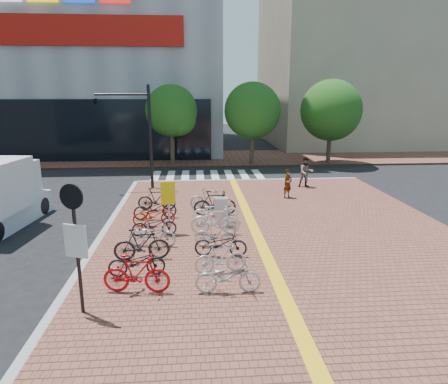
{
  "coord_description": "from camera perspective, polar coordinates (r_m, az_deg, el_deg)",
  "views": [
    {
      "loc": [
        -0.35,
        -12.52,
        5.49
      ],
      "look_at": [
        0.89,
        4.22,
        1.3
      ],
      "focal_mm": 32.0,
      "sensor_mm": 36.0,
      "label": 1
    }
  ],
  "objects": [
    {
      "name": "bike_3",
      "position": [
        14.48,
        -10.21,
        -5.96
      ],
      "size": [
        1.77,
        0.83,
        0.89
      ],
      "primitive_type": "imported",
      "rotation": [
        0.0,
        0.0,
        1.43
      ],
      "color": "#AEAEB3",
      "rests_on": "sidewalk"
    },
    {
      "name": "ground",
      "position": [
        13.67,
        -2.45,
        -9.67
      ],
      "size": [
        120.0,
        120.0,
        0.0
      ],
      "primitive_type": "plane",
      "color": "black",
      "rests_on": "ground"
    },
    {
      "name": "sidewalk",
      "position": [
        9.85,
        17.52,
        -20.05
      ],
      "size": [
        14.0,
        34.0,
        0.15
      ],
      "primitive_type": "cube",
      "color": "brown",
      "rests_on": "ground"
    },
    {
      "name": "pedestrian_a",
      "position": [
        20.97,
        9.08,
        1.18
      ],
      "size": [
        0.65,
        0.6,
        1.5
      ],
      "primitive_type": "imported",
      "rotation": [
        0.0,
        0.0,
        0.58
      ],
      "color": "gray",
      "rests_on": "sidewalk"
    },
    {
      "name": "department_store",
      "position": [
        47.9,
        -25.37,
        22.97
      ],
      "size": [
        36.0,
        24.27,
        28.0
      ],
      "color": "gray",
      "rests_on": "ground"
    },
    {
      "name": "bike_10",
      "position": [
        13.39,
        -0.47,
        -7.34
      ],
      "size": [
        1.82,
        0.81,
        0.92
      ],
      "primitive_type": "imported",
      "rotation": [
        0.0,
        0.0,
        1.46
      ],
      "color": "black",
      "rests_on": "sidewalk"
    },
    {
      "name": "kerb_west",
      "position": [
        9.96,
        -26.75,
        -20.6
      ],
      "size": [
        0.25,
        34.0,
        0.15
      ],
      "primitive_type": "cube",
      "color": "gray",
      "rests_on": "ground"
    },
    {
      "name": "yellow_sign",
      "position": [
        15.43,
        -7.95,
        -0.8
      ],
      "size": [
        0.56,
        0.18,
        2.06
      ],
      "color": "#B7B7BC",
      "rests_on": "sidewalk"
    },
    {
      "name": "bike_5",
      "position": [
        16.67,
        -9.98,
        -3.26
      ],
      "size": [
        1.78,
        0.81,
        0.9
      ],
      "primitive_type": "imported",
      "rotation": [
        0.0,
        0.0,
        1.7
      ],
      "color": "#A7190B",
      "rests_on": "sidewalk"
    },
    {
      "name": "bike_0",
      "position": [
        11.32,
        -12.41,
        -11.33
      ],
      "size": [
        1.9,
        0.73,
        1.11
      ],
      "primitive_type": "imported",
      "rotation": [
        0.0,
        0.0,
        1.46
      ],
      "color": "#B70D14",
      "rests_on": "sidewalk"
    },
    {
      "name": "bike_9",
      "position": [
        12.23,
        -0.49,
        -9.38
      ],
      "size": [
        1.66,
        0.68,
        0.97
      ],
      "primitive_type": "imported",
      "rotation": [
        0.0,
        0.0,
        1.72
      ],
      "color": "silver",
      "rests_on": "sidewalk"
    },
    {
      "name": "notice_sign",
      "position": [
        10.14,
        -20.48,
        -5.61
      ],
      "size": [
        0.59,
        0.25,
        3.31
      ],
      "color": "black",
      "rests_on": "sidewalk"
    },
    {
      "name": "building_beige",
      "position": [
        48.28,
        19.01,
        17.46
      ],
      "size": [
        20.0,
        18.0,
        18.0
      ],
      "primitive_type": "cube",
      "color": "gray",
      "rests_on": "ground"
    },
    {
      "name": "crosswalk",
      "position": [
        27.09,
        -2.37,
        2.32
      ],
      "size": [
        7.5,
        4.0,
        0.01
      ],
      "color": "silver",
      "rests_on": "ground"
    },
    {
      "name": "tactile_strip",
      "position": [
        9.51,
        11.57,
        -20.41
      ],
      "size": [
        0.4,
        34.0,
        0.01
      ],
      "primitive_type": "cube",
      "color": "yellow",
      "rests_on": "sidewalk"
    },
    {
      "name": "bike_13",
      "position": [
        16.68,
        -1.15,
        -2.78
      ],
      "size": [
        2.05,
        0.9,
        1.04
      ],
      "primitive_type": "imported",
      "rotation": [
        0.0,
        0.0,
        1.68
      ],
      "color": "white",
      "rests_on": "sidewalk"
    },
    {
      "name": "pedestrian_b",
      "position": [
        23.56,
        11.63,
        2.8
      ],
      "size": [
        0.87,
        0.69,
        1.75
      ],
      "primitive_type": "imported",
      "rotation": [
        0.0,
        0.0,
        0.03
      ],
      "color": "#4E5263",
      "rests_on": "sidewalk"
    },
    {
      "name": "bike_7",
      "position": [
        18.8,
        -9.57,
        -1.01
      ],
      "size": [
        1.78,
        0.56,
        1.06
      ],
      "primitive_type": "imported",
      "rotation": [
        0.0,
        0.0,
        1.54
      ],
      "color": "black",
      "rests_on": "sidewalk"
    },
    {
      "name": "bike_4",
      "position": [
        15.46,
        -9.93,
        -4.67
      ],
      "size": [
        1.74,
        0.74,
        0.89
      ],
      "primitive_type": "imported",
      "rotation": [
        0.0,
        0.0,
        1.66
      ],
      "color": "black",
      "rests_on": "sidewalk"
    },
    {
      "name": "bike_6",
      "position": [
        17.52,
        -9.82,
        -2.27
      ],
      "size": [
        1.95,
        1.0,
        0.98
      ],
      "primitive_type": "imported",
      "rotation": [
        0.0,
        0.0,
        1.77
      ],
      "color": "black",
      "rests_on": "sidewalk"
    },
    {
      "name": "bike_1",
      "position": [
        12.33,
        -12.36,
        -9.72
      ],
      "size": [
        1.73,
        0.72,
        0.89
      ],
      "primitive_type": "imported",
      "rotation": [
        0.0,
        0.0,
        1.65
      ],
      "color": "black",
      "rests_on": "sidewalk"
    },
    {
      "name": "bike_11",
      "position": [
        14.18,
        -1.18,
        -6.1
      ],
      "size": [
        1.6,
        0.72,
        0.93
      ],
      "primitive_type": "imported",
      "rotation": [
        0.0,
        0.0,
        1.38
      ],
      "color": "silver",
      "rests_on": "sidewalk"
    },
    {
      "name": "traffic_light_pole",
      "position": [
        23.05,
        -13.95,
        10.25
      ],
      "size": [
        3.1,
        1.2,
        5.78
      ],
      "color": "black",
      "rests_on": "sidewalk"
    },
    {
      "name": "utility_box",
      "position": [
        16.36,
        -0.41,
        -2.85
      ],
      "size": [
        0.57,
        0.43,
        1.19
      ],
      "primitive_type": "cube",
      "rotation": [
        0.0,
        0.0,
        -0.06
      ],
      "color": "#B8B8BD",
      "rests_on": "sidewalk"
    },
    {
      "name": "bike_14",
      "position": [
        17.74,
        -1.31,
        -1.59
      ],
      "size": [
        1.9,
        0.56,
        1.14
      ],
      "primitive_type": "imported",
      "rotation": [
        0.0,
        0.0,
        1.58
      ],
      "color": "black",
      "rests_on": "sidewalk"
    },
    {
      "name": "far_sidewalk",
      "position": [
        33.95,
        -3.62,
        4.81
      ],
      "size": [
        70.0,
        8.0,
        0.15
      ],
      "primitive_type": "cube",
      "color": "brown",
      "rests_on": "ground"
    },
    {
      "name": "bike_2",
      "position": [
        13.35,
        -11.69,
        -7.35
      ],
      "size": [
        1.84,
        0.64,
        1.08
      ],
      "primitive_type": "imported",
      "rotation": [
        0.0,
        0.0,
        1.65
      ],
      "color": "black",
      "rests_on": "sidewalk"
    },
    {
      "name": "bike_12",
      "position": [
        15.38,
        -1.25,
        -4.05
      ],
      "size": [
        1.94,
        0.7,
        1.15
      ],
      "primitive_type": "imported",
      "rotation": [
        0.0,
        0.0,
        1.48
      ],
      "color": "silver",
      "rests_on": "sidewalk"
    },
    {
      "name": "kerb_north",
      "position": [
        25.33,
        3.45,
        1.65
      ],
      "size": [
        14.0,
        0.25,
        0.15
      ],
      "primitive_type": "cube",
      "color": "gray",
      "rests_on": "ground"
    },
    {
      "name": "bike_8",
      "position": [
        11.1,
        0.59,
        -11.97
      ],
      "size": [
        1.82,
        0.66,
        0.95
      ],
      "primitive_type": "imported",
      "rotation": [
        0.0,
        0.0,
        1.55
      ],
      "color": "#A7A8AC",
      "rests_on": "sidewalk"
    },
    {
      "name": "street_trees",
      "position": [
        30.48,
        6.06,
        11.32
      ],
      "size": [
        16.2,
        4.6,
        6.35
      ],
      "color": "#38281E",
      "rests_on": "far_sidewalk"
    },
    {
      "name": "bike_15",
      "position": [
        18.63,
        -2.2,
        -0.97
      ],
      "size": [
        1.77,
        0.55,
        1.05
      ],
      "primitive_type": "imported",
      "rotation": [
        0.0,
        0.0,
        1.54
      ],
      "color": "#ACACB1",
      "rests_on": "sidewalk"
    }
  ]
}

